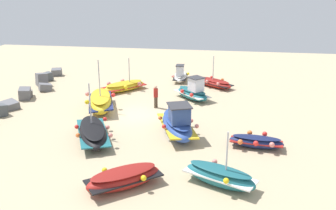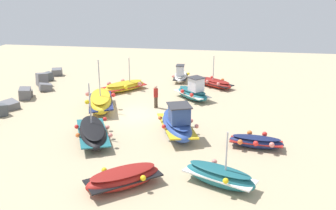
{
  "view_description": "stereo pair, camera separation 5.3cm",
  "coord_description": "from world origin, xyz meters",
  "px_view_note": "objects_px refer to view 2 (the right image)",
  "views": [
    {
      "loc": [
        -23.85,
        -6.24,
        9.1
      ],
      "look_at": [
        -0.12,
        -2.47,
        0.9
      ],
      "focal_mm": 39.86,
      "sensor_mm": 36.0,
      "label": 1
    },
    {
      "loc": [
        -23.84,
        -6.29,
        9.1
      ],
      "look_at": [
        -0.12,
        -2.47,
        0.9
      ],
      "focal_mm": 39.86,
      "sensor_mm": 36.0,
      "label": 2
    }
  ],
  "objects_px": {
    "fishing_boat_9": "(177,124)",
    "fishing_boat_5": "(123,178)",
    "fishing_boat_3": "(193,92)",
    "fishing_boat_4": "(215,83)",
    "fishing_boat_7": "(256,142)",
    "fishing_boat_2": "(219,176)",
    "fishing_boat_0": "(124,86)",
    "fishing_boat_8": "(181,76)",
    "fishing_boat_1": "(93,132)",
    "person_walking": "(156,95)",
    "fishing_boat_6": "(101,101)"
  },
  "relations": [
    {
      "from": "fishing_boat_5",
      "to": "person_walking",
      "type": "distance_m",
      "value": 11.09
    },
    {
      "from": "fishing_boat_4",
      "to": "fishing_boat_9",
      "type": "distance_m",
      "value": 11.18
    },
    {
      "from": "person_walking",
      "to": "fishing_boat_1",
      "type": "bearing_deg",
      "value": -69.51
    },
    {
      "from": "fishing_boat_4",
      "to": "fishing_boat_7",
      "type": "relative_size",
      "value": 1.12
    },
    {
      "from": "fishing_boat_0",
      "to": "fishing_boat_3",
      "type": "xyz_separation_m",
      "value": [
        -1.45,
        -5.98,
        0.21
      ]
    },
    {
      "from": "fishing_boat_7",
      "to": "fishing_boat_6",
      "type": "bearing_deg",
      "value": -17.53
    },
    {
      "from": "fishing_boat_6",
      "to": "fishing_boat_7",
      "type": "distance_m",
      "value": 11.82
    },
    {
      "from": "fishing_boat_1",
      "to": "fishing_boat_4",
      "type": "height_order",
      "value": "fishing_boat_1"
    },
    {
      "from": "person_walking",
      "to": "fishing_boat_7",
      "type": "bearing_deg",
      "value": 2.64
    },
    {
      "from": "fishing_boat_8",
      "to": "person_walking",
      "type": "distance_m",
      "value": 7.88
    },
    {
      "from": "fishing_boat_3",
      "to": "fishing_boat_1",
      "type": "bearing_deg",
      "value": -74.46
    },
    {
      "from": "fishing_boat_4",
      "to": "fishing_boat_5",
      "type": "bearing_deg",
      "value": -63.64
    },
    {
      "from": "fishing_boat_9",
      "to": "fishing_boat_7",
      "type": "bearing_deg",
      "value": 56.65
    },
    {
      "from": "fishing_boat_1",
      "to": "fishing_boat_4",
      "type": "bearing_deg",
      "value": 126.96
    },
    {
      "from": "fishing_boat_1",
      "to": "fishing_boat_8",
      "type": "xyz_separation_m",
      "value": [
        14.09,
        -3.43,
        0.01
      ]
    },
    {
      "from": "fishing_boat_8",
      "to": "fishing_boat_4",
      "type": "bearing_deg",
      "value": 62.76
    },
    {
      "from": "fishing_boat_2",
      "to": "fishing_boat_7",
      "type": "height_order",
      "value": "fishing_boat_2"
    },
    {
      "from": "fishing_boat_0",
      "to": "fishing_boat_9",
      "type": "xyz_separation_m",
      "value": [
        -8.68,
        -5.71,
        0.33
      ]
    },
    {
      "from": "fishing_boat_3",
      "to": "fishing_boat_5",
      "type": "height_order",
      "value": "fishing_boat_3"
    },
    {
      "from": "fishing_boat_0",
      "to": "fishing_boat_2",
      "type": "bearing_deg",
      "value": 72.84
    },
    {
      "from": "person_walking",
      "to": "fishing_boat_5",
      "type": "bearing_deg",
      "value": -43.87
    },
    {
      "from": "fishing_boat_4",
      "to": "fishing_boat_9",
      "type": "height_order",
      "value": "fishing_boat_4"
    },
    {
      "from": "fishing_boat_2",
      "to": "fishing_boat_9",
      "type": "xyz_separation_m",
      "value": [
        5.49,
        2.73,
        0.23
      ]
    },
    {
      "from": "fishing_boat_0",
      "to": "fishing_boat_3",
      "type": "height_order",
      "value": "fishing_boat_0"
    },
    {
      "from": "person_walking",
      "to": "fishing_boat_0",
      "type": "bearing_deg",
      "value": 174.62
    },
    {
      "from": "fishing_boat_5",
      "to": "fishing_boat_8",
      "type": "bearing_deg",
      "value": -129.39
    },
    {
      "from": "fishing_boat_4",
      "to": "fishing_boat_6",
      "type": "height_order",
      "value": "fishing_boat_6"
    },
    {
      "from": "fishing_boat_9",
      "to": "fishing_boat_6",
      "type": "bearing_deg",
      "value": -142.18
    },
    {
      "from": "fishing_boat_9",
      "to": "fishing_boat_5",
      "type": "bearing_deg",
      "value": -34.84
    },
    {
      "from": "fishing_boat_5",
      "to": "fishing_boat_3",
      "type": "bearing_deg",
      "value": -136.64
    },
    {
      "from": "fishing_boat_2",
      "to": "fishing_boat_7",
      "type": "distance_m",
      "value": 4.83
    },
    {
      "from": "fishing_boat_8",
      "to": "fishing_boat_7",
      "type": "bearing_deg",
      "value": 22.49
    },
    {
      "from": "fishing_boat_0",
      "to": "fishing_boat_5",
      "type": "distance_m",
      "value": 15.52
    },
    {
      "from": "fishing_boat_1",
      "to": "fishing_boat_2",
      "type": "distance_m",
      "value": 8.53
    },
    {
      "from": "fishing_boat_0",
      "to": "person_walking",
      "type": "distance_m",
      "value": 5.27
    },
    {
      "from": "fishing_boat_3",
      "to": "fishing_boat_0",
      "type": "bearing_deg",
      "value": -147.88
    },
    {
      "from": "fishing_boat_3",
      "to": "fishing_boat_5",
      "type": "distance_m",
      "value": 13.65
    },
    {
      "from": "person_walking",
      "to": "fishing_boat_8",
      "type": "bearing_deg",
      "value": 126.79
    },
    {
      "from": "fishing_boat_5",
      "to": "fishing_boat_2",
      "type": "bearing_deg",
      "value": 151.82
    },
    {
      "from": "fishing_boat_4",
      "to": "fishing_boat_9",
      "type": "relative_size",
      "value": 0.74
    },
    {
      "from": "fishing_boat_0",
      "to": "fishing_boat_8",
      "type": "height_order",
      "value": "fishing_boat_0"
    },
    {
      "from": "fishing_boat_8",
      "to": "fishing_boat_1",
      "type": "bearing_deg",
      "value": -15.06
    },
    {
      "from": "fishing_boat_6",
      "to": "fishing_boat_8",
      "type": "xyz_separation_m",
      "value": [
        8.81,
        -4.74,
        -0.12
      ]
    },
    {
      "from": "fishing_boat_7",
      "to": "fishing_boat_9",
      "type": "height_order",
      "value": "fishing_boat_9"
    },
    {
      "from": "fishing_boat_7",
      "to": "fishing_boat_9",
      "type": "relative_size",
      "value": 0.67
    },
    {
      "from": "fishing_boat_7",
      "to": "person_walking",
      "type": "relative_size",
      "value": 1.84
    },
    {
      "from": "fishing_boat_1",
      "to": "fishing_boat_6",
      "type": "height_order",
      "value": "fishing_boat_6"
    },
    {
      "from": "fishing_boat_6",
      "to": "fishing_boat_9",
      "type": "relative_size",
      "value": 1.03
    },
    {
      "from": "fishing_boat_5",
      "to": "fishing_boat_7",
      "type": "relative_size",
      "value": 1.16
    },
    {
      "from": "fishing_boat_3",
      "to": "fishing_boat_8",
      "type": "height_order",
      "value": "fishing_boat_3"
    }
  ]
}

